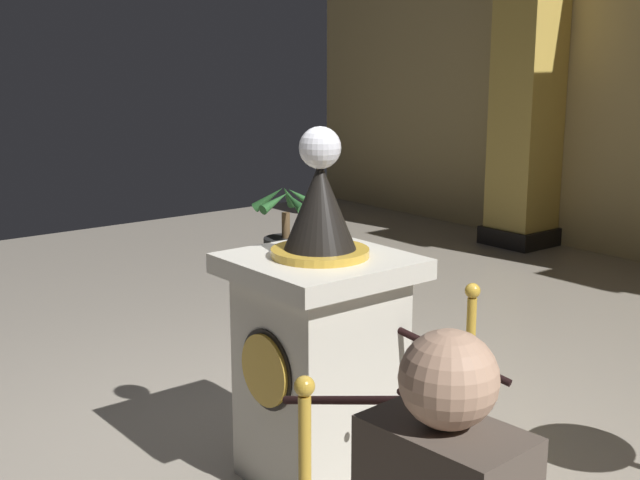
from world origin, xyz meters
The scene contains 6 objects.
ground_plane centered at (0.00, 0.00, 0.00)m, with size 12.81×12.81×0.00m, color #9E9384.
pedestal_clock centered at (0.38, -0.18, 0.72)m, with size 0.81×0.81×1.83m.
stanchion_far centered at (0.80, 0.48, 0.36)m, with size 0.24×0.24×1.03m.
velvet_rope centered at (1.01, -0.22, 0.79)m, with size 0.94×0.95×0.22m.
column_left centered at (-2.47, 5.05, 1.87)m, with size 0.73×0.73×3.77m.
potted_palm_left centered at (-2.98, 2.07, 0.31)m, with size 0.67×0.69×0.94m.
Camera 1 is at (3.54, -2.70, 2.18)m, focal length 47.37 mm.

